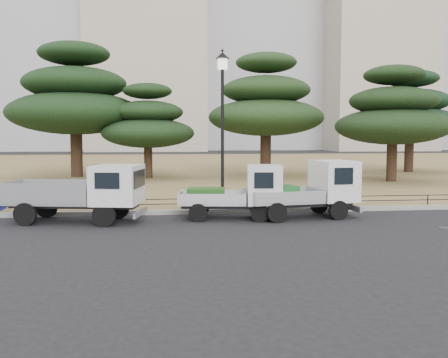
{
  "coord_description": "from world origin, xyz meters",
  "views": [
    {
      "loc": [
        -2.11,
        -15.19,
        2.78
      ],
      "look_at": [
        0.0,
        2.0,
        1.3
      ],
      "focal_mm": 40.0,
      "sensor_mm": 36.0,
      "label": 1
    }
  ],
  "objects": [
    {
      "name": "ground",
      "position": [
        0.0,
        0.0,
        0.0
      ],
      "size": [
        220.0,
        220.0,
        0.0
      ],
      "primitive_type": "plane",
      "color": "black"
    },
    {
      "name": "curb",
      "position": [
        0.0,
        2.6,
        0.08
      ],
      "size": [
        120.0,
        0.25,
        0.16
      ],
      "primitive_type": "cube",
      "color": "gray",
      "rests_on": "ground"
    },
    {
      "name": "street_lamp",
      "position": [
        0.05,
        2.9,
        3.98
      ],
      "size": [
        0.51,
        0.51,
        5.66
      ],
      "color": "black",
      "rests_on": "lawn"
    },
    {
      "name": "pine_east_far",
      "position": [
        16.08,
        19.94,
        4.47
      ],
      "size": [
        7.45,
        7.45,
        7.49
      ],
      "color": "black",
      "rests_on": "lawn"
    },
    {
      "name": "pine_east_near",
      "position": [
        11.21,
        12.57,
        4.03
      ],
      "size": [
        6.66,
        6.66,
        6.73
      ],
      "color": "black",
      "rests_on": "lawn"
    },
    {
      "name": "truck_kei_rear",
      "position": [
        2.86,
        1.33,
        0.97
      ],
      "size": [
        3.9,
        2.07,
        1.95
      ],
      "rotation": [
        0.0,
        0.0,
        0.14
      ],
      "color": "black",
      "rests_on": "ground"
    },
    {
      "name": "truck_kei_front",
      "position": [
        0.44,
        1.35,
        0.9
      ],
      "size": [
        3.6,
        1.92,
        1.82
      ],
      "rotation": [
        0.0,
        0.0,
        -0.15
      ],
      "color": "black",
      "rests_on": "ground"
    },
    {
      "name": "pine_center_right",
      "position": [
        4.65,
        17.25,
        4.82
      ],
      "size": [
        7.6,
        7.6,
        8.06
      ],
      "color": "black",
      "rests_on": "lawn"
    },
    {
      "name": "tower_east",
      "position": [
        40.0,
        82.0,
        24.0
      ],
      "size": [
        20.0,
        18.0,
        48.0
      ],
      "primitive_type": "cube",
      "color": "#AAA08C",
      "rests_on": "ground"
    },
    {
      "name": "lawn",
      "position": [
        0.0,
        30.6,
        0.07
      ],
      "size": [
        120.0,
        56.0,
        0.15
      ],
      "primitive_type": "cube",
      "color": "olive",
      "rests_on": "ground"
    },
    {
      "name": "pine_center_left",
      "position": [
        -3.03,
        16.6,
        3.58
      ],
      "size": [
        5.85,
        5.85,
        5.94
      ],
      "color": "black",
      "rests_on": "lawn"
    },
    {
      "name": "pipe_fence",
      "position": [
        0.0,
        2.75,
        0.44
      ],
      "size": [
        38.0,
        0.04,
        0.4
      ],
      "color": "black",
      "rests_on": "lawn"
    },
    {
      "name": "tower_center_left",
      "position": [
        -5.0,
        85.0,
        27.5
      ],
      "size": [
        22.0,
        20.0,
        55.0
      ],
      "primitive_type": "cube",
      "color": "#AAA08C",
      "rests_on": "ground"
    },
    {
      "name": "pine_west_near",
      "position": [
        -7.69,
        18.2,
        5.13
      ],
      "size": [
        8.64,
        8.64,
        8.64
      ],
      "color": "black",
      "rests_on": "lawn"
    },
    {
      "name": "truck_large",
      "position": [
        -4.69,
        1.28,
        1.04
      ],
      "size": [
        4.51,
        2.45,
        1.86
      ],
      "rotation": [
        0.0,
        0.0,
        -0.19
      ],
      "color": "black",
      "rests_on": "ground"
    }
  ]
}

